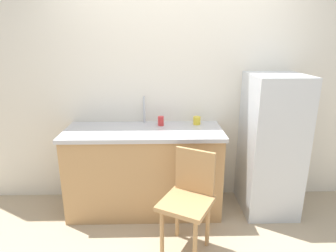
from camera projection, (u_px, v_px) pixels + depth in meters
The scene contains 9 objects.
ground_plane at pixel (178, 247), 2.58m from camera, with size 8.00×8.00×0.00m, color tan.
back_wall at pixel (174, 87), 3.16m from camera, with size 4.80×0.10×2.59m, color silver.
cabinet_base at pixel (145, 172), 3.07m from camera, with size 1.58×0.60×0.87m, color tan.
countertop at pixel (144, 131), 2.94m from camera, with size 1.62×0.64×0.04m, color #B7B7BC.
faucet at pixel (144, 110), 3.13m from camera, with size 0.02×0.02×0.29m, color #B7B7BC.
refrigerator at pixel (271, 145), 3.00m from camera, with size 0.54×0.62×1.47m, color silver.
chair at pixel (189, 197), 2.45m from camera, with size 0.54×0.54×0.89m.
cup_red at pixel (161, 121), 3.05m from camera, with size 0.06×0.06×0.10m, color red.
cup_yellow at pixel (197, 121), 3.09m from camera, with size 0.08×0.08×0.09m, color yellow.
Camera 1 is at (-0.14, -2.15, 1.79)m, focal length 30.67 mm.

